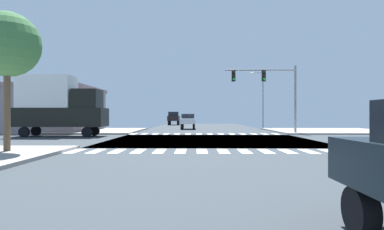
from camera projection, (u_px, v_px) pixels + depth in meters
ground at (211, 140)px, 22.79m from camera, size 90.00×90.00×0.05m
sidewalk_corner_ne at (329, 131)px, 34.64m from camera, size 12.00×12.00×0.14m
sidewalk_corner_nw at (83, 131)px, 34.94m from camera, size 12.00×12.00×0.14m
crosswalk_near at (213, 151)px, 15.49m from camera, size 13.50×2.00×0.01m
crosswalk_far at (204, 134)px, 30.09m from camera, size 13.50×2.00×0.01m
traffic_signal_mast at (268, 83)px, 30.14m from camera, size 6.54×0.55×6.27m
street_lamp at (261, 94)px, 43.07m from camera, size 1.78×0.32×7.41m
bank_building at (31, 109)px, 35.56m from camera, size 15.12×10.87×4.78m
sidewalk_tree at (7, 45)px, 14.36m from camera, size 2.83×2.83×6.21m
sedan_crossing_3 at (188, 120)px, 40.73m from camera, size 1.80×4.30×1.88m
pickup_queued_1 at (174, 118)px, 59.18m from camera, size 2.00×5.10×2.35m
box_truck_trailing_1 at (58, 105)px, 26.43m from camera, size 7.20×2.40×4.85m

